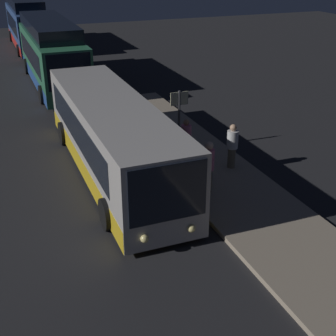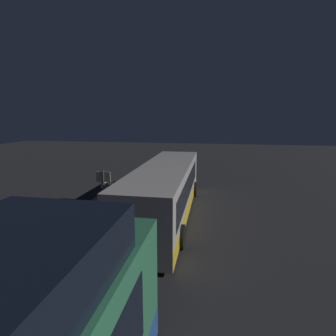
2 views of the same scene
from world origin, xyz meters
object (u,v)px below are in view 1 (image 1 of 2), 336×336
bus_second (52,56)px  trash_bin (206,171)px  sign_post (179,111)px  passenger_waiting (232,145)px  bus_third (27,25)px  suitcase (178,146)px  passenger_boarding (186,138)px  bus_lead (112,137)px  passenger_with_bags (209,165)px

bus_second → trash_bin: size_ratio=17.72×
sign_post → passenger_waiting: bearing=23.2°
sign_post → bus_third: bearing=-173.2°
bus_third → sign_post: size_ratio=4.63×
bus_second → suitcase: 13.87m
passenger_waiting → trash_bin: bearing=113.8°
passenger_boarding → sign_post: sign_post is taller
bus_second → trash_bin: 16.37m
bus_lead → suitcase: bearing=96.3°
bus_second → trash_bin: (16.06, 2.89, -1.30)m
passenger_waiting → sign_post: sign_post is taller
suitcase → passenger_with_bags: bearing=-5.5°
suitcase → trash_bin: bearing=1.2°
passenger_boarding → suitcase: passenger_boarding is taller
passenger_waiting → passenger_with_bags: passenger_with_bags is taller
passenger_boarding → passenger_with_bags: passenger_with_bags is taller
bus_third → passenger_with_bags: bus_third is taller
trash_bin → passenger_waiting: bearing=113.6°
bus_third → trash_bin: bearing=5.6°
passenger_boarding → sign_post: size_ratio=0.67×
bus_lead → suitcase: (-0.31, 2.84, -0.91)m
passenger_waiting → sign_post: size_ratio=0.71×
bus_lead → bus_third: bearing=-180.0°
passenger_waiting → suitcase: bearing=35.7°
bus_third → bus_second: bearing=0.0°
bus_lead → passenger_with_bags: (3.14, 2.51, -0.23)m
sign_post → bus_lead: bearing=-73.5°
passenger_with_bags → suitcase: bearing=-89.4°
passenger_boarding → trash_bin: 2.11m
bus_third → trash_bin: 29.66m
passenger_waiting → trash_bin: size_ratio=2.68×
passenger_waiting → sign_post: bearing=23.4°
bus_lead → suitcase: 3.00m
bus_lead → sign_post: size_ratio=4.67×
bus_lead → trash_bin: bearing=52.3°
suitcase → sign_post: (-0.62, 0.30, 1.26)m
bus_second → bus_third: (-13.42, -0.00, 0.07)m
suitcase → trash_bin: size_ratio=1.41×
passenger_boarding → suitcase: size_ratio=1.79×
bus_third → suitcase: bus_third is taller
bus_lead → passenger_waiting: bus_lead is taller
suitcase → bus_third: bearing=-174.0°
bus_lead → bus_third: bus_third is taller
trash_bin → bus_third: bearing=-174.4°
suitcase → bus_lead: bearing=-83.7°
bus_second → sign_post: bus_second is taller
passenger_with_bags → suitcase: passenger_with_bags is taller
passenger_boarding → bus_third: bearing=-52.2°
passenger_waiting → passenger_with_bags: (1.50, -1.73, 0.09)m
passenger_boarding → passenger_with_bags: (2.94, -0.45, 0.15)m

